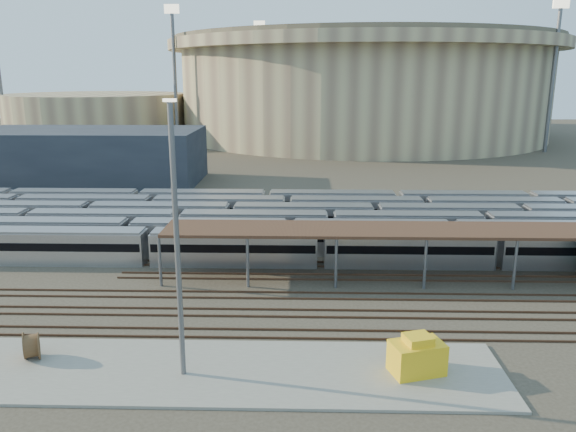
# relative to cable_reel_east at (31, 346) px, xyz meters

# --- Properties ---
(ground) EXTENTS (420.00, 420.00, 0.00)m
(ground) POSITION_rel_cable_reel_east_xyz_m (13.73, 13.65, -1.18)
(ground) COLOR #383026
(ground) RESTS_ON ground
(apron) EXTENTS (50.00, 9.00, 0.20)m
(apron) POSITION_rel_cable_reel_east_xyz_m (8.73, -1.35, -1.08)
(apron) COLOR gray
(apron) RESTS_ON ground
(subway_trains) EXTENTS (124.75, 23.90, 3.60)m
(subway_trains) POSITION_rel_cable_reel_east_xyz_m (17.50, 32.15, 0.62)
(subway_trains) COLOR silver
(subway_trains) RESTS_ON ground
(inspection_shed) EXTENTS (60.30, 6.00, 5.30)m
(inspection_shed) POSITION_rel_cable_reel_east_xyz_m (35.73, 17.65, 3.80)
(inspection_shed) COLOR #5E5E63
(inspection_shed) RESTS_ON ground
(empty_tracks) EXTENTS (170.00, 9.62, 0.18)m
(empty_tracks) POSITION_rel_cable_reel_east_xyz_m (13.73, 8.65, -1.09)
(empty_tracks) COLOR #4C3323
(empty_tracks) RESTS_ON ground
(stadium) EXTENTS (124.00, 124.00, 32.50)m
(stadium) POSITION_rel_cable_reel_east_xyz_m (38.73, 153.65, 15.29)
(stadium) COLOR tan
(stadium) RESTS_ON ground
(secondary_arena) EXTENTS (56.00, 56.00, 14.00)m
(secondary_arena) POSITION_rel_cable_reel_east_xyz_m (-46.27, 143.65, 5.82)
(secondary_arena) COLOR tan
(secondary_arena) RESTS_ON ground
(service_building) EXTENTS (42.00, 20.00, 10.00)m
(service_building) POSITION_rel_cable_reel_east_xyz_m (-21.27, 68.65, 3.82)
(service_building) COLOR #1E232D
(service_building) RESTS_ON ground
(floodlight_0) EXTENTS (4.00, 1.00, 38.40)m
(floodlight_0) POSITION_rel_cable_reel_east_xyz_m (-16.27, 123.65, 19.47)
(floodlight_0) COLOR #5E5E63
(floodlight_0) RESTS_ON ground
(floodlight_2) EXTENTS (4.00, 1.00, 38.40)m
(floodlight_2) POSITION_rel_cable_reel_east_xyz_m (83.73, 113.65, 19.47)
(floodlight_2) COLOR #5E5E63
(floodlight_2) RESTS_ON ground
(floodlight_3) EXTENTS (4.00, 1.00, 38.40)m
(floodlight_3) POSITION_rel_cable_reel_east_xyz_m (3.73, 173.65, 19.47)
(floodlight_3) COLOR #5E5E63
(floodlight_3) RESTS_ON ground
(cable_reel_east) EXTENTS (1.80, 2.24, 1.96)m
(cable_reel_east) POSITION_rel_cable_reel_east_xyz_m (0.00, 0.00, 0.00)
(cable_reel_east) COLOR brown
(cable_reel_east) RESTS_ON apron
(yard_light_pole) EXTENTS (0.81, 0.36, 18.64)m
(yard_light_pole) POSITION_rel_cable_reel_east_xyz_m (11.44, -1.84, 8.43)
(yard_light_pole) COLOR #5E5E63
(yard_light_pole) RESTS_ON apron
(yellow_equipment) EXTENTS (4.06, 3.18, 2.23)m
(yellow_equipment) POSITION_rel_cable_reel_east_xyz_m (27.55, -1.26, 0.13)
(yellow_equipment) COLOR yellow
(yellow_equipment) RESTS_ON apron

